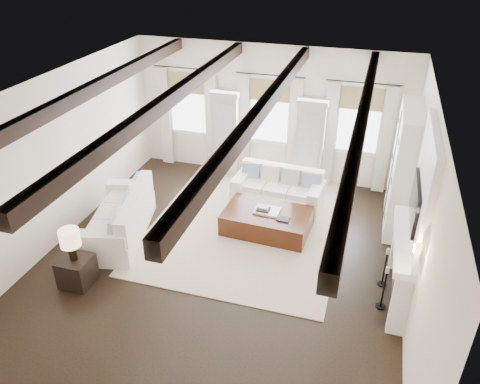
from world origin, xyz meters
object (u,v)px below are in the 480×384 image
(side_table_front, at_px, (77,271))
(ottoman, at_px, (267,221))
(sofa_left, at_px, (121,219))
(side_table_back, at_px, (222,157))
(sofa_back, at_px, (278,191))

(side_table_front, bearing_deg, ottoman, 42.48)
(sofa_left, distance_m, ottoman, 2.91)
(side_table_front, xyz_separation_m, side_table_back, (0.97, 4.95, 0.05))
(sofa_left, distance_m, side_table_front, 1.54)
(sofa_left, xyz_separation_m, ottoman, (2.73, 0.99, -0.16))
(sofa_left, bearing_deg, ottoman, 19.83)
(ottoman, bearing_deg, sofa_left, -157.09)
(side_table_front, relative_size, side_table_back, 0.84)
(sofa_back, distance_m, sofa_left, 3.43)
(ottoman, bearing_deg, side_table_back, 129.35)
(sofa_back, distance_m, side_table_front, 4.55)
(side_table_back, bearing_deg, sofa_back, -36.61)
(side_table_back, bearing_deg, ottoman, -53.74)
(sofa_left, height_order, side_table_front, sofa_left)
(sofa_left, bearing_deg, side_table_back, 74.39)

